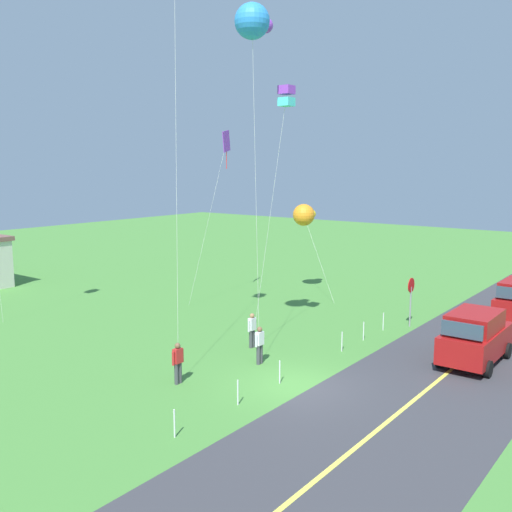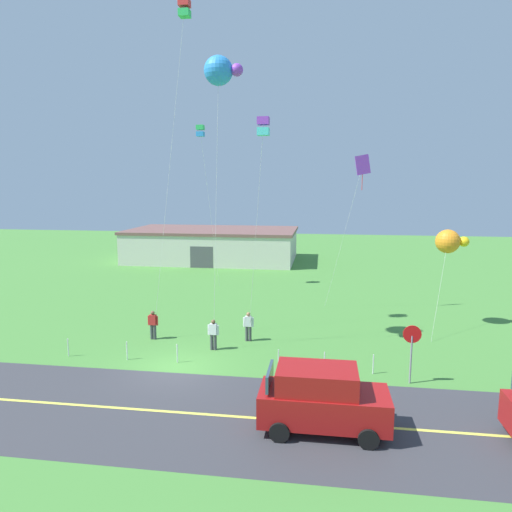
{
  "view_description": "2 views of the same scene",
  "coord_description": "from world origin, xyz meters",
  "views": [
    {
      "loc": [
        -17.37,
        -11.28,
        8.15
      ],
      "look_at": [
        2.49,
        3.86,
        4.28
      ],
      "focal_mm": 40.5,
      "sensor_mm": 36.0,
      "label": 1
    },
    {
      "loc": [
        6.56,
        -19.46,
        8.39
      ],
      "look_at": [
        3.08,
        4.39,
        4.65
      ],
      "focal_mm": 32.35,
      "sensor_mm": 36.0,
      "label": 2
    }
  ],
  "objects": [
    {
      "name": "kite_orange_near",
      "position": [
        8.93,
        11.0,
        9.45
      ],
      "size": [
        2.71,
        1.36,
        10.31
      ],
      "color": "silver",
      "rests_on": "ground"
    },
    {
      "name": "fence_post_3",
      "position": [
        4.66,
        0.7,
        0.45
      ],
      "size": [
        0.05,
        0.05,
        0.9
      ],
      "primitive_type": "cylinder",
      "color": "silver",
      "rests_on": "ground"
    },
    {
      "name": "fence_post_5",
      "position": [
        8.92,
        0.7,
        0.45
      ],
      "size": [
        0.05,
        0.05,
        0.9
      ],
      "primitive_type": "cylinder",
      "color": "silver",
      "rests_on": "ground"
    },
    {
      "name": "asphalt_road",
      "position": [
        0.0,
        -4.0,
        0.0
      ],
      "size": [
        120.0,
        7.0,
        0.0
      ],
      "primitive_type": "cube",
      "color": "#38383D",
      "rests_on": "ground"
    },
    {
      "name": "warehouse_distant",
      "position": [
        -5.58,
        30.4,
        1.75
      ],
      "size": [
        18.36,
        10.2,
        3.5
      ],
      "color": "beige",
      "rests_on": "ground"
    },
    {
      "name": "car_suv_foreground",
      "position": [
        6.64,
        -4.47,
        1.15
      ],
      "size": [
        4.4,
        2.12,
        2.24
      ],
      "color": "maroon",
      "rests_on": "ground"
    },
    {
      "name": "fence_post_1",
      "position": [
        -2.69,
        0.7,
        0.45
      ],
      "size": [
        0.05,
        0.05,
        0.9
      ],
      "primitive_type": "cylinder",
      "color": "silver",
      "rests_on": "ground"
    },
    {
      "name": "fence_post_0",
      "position": [
        -5.74,
        0.7,
        0.45
      ],
      "size": [
        0.05,
        0.05,
        0.9
      ],
      "primitive_type": "cylinder",
      "color": "silver",
      "rests_on": "ground"
    },
    {
      "name": "ground_plane",
      "position": [
        0.0,
        0.0,
        -0.05
      ],
      "size": [
        120.0,
        120.0,
        0.1
      ],
      "primitive_type": "cube",
      "color": "#478438"
    },
    {
      "name": "fence_post_2",
      "position": [
        -0.17,
        0.7,
        0.45
      ],
      "size": [
        0.05,
        0.05,
        0.9
      ],
      "primitive_type": "cylinder",
      "color": "silver",
      "rests_on": "ground"
    },
    {
      "name": "person_adult_companion",
      "position": [
        -2.52,
        3.76,
        0.86
      ],
      "size": [
        0.58,
        0.22,
        1.6
      ],
      "rotation": [
        0.0,
        0.0,
        3.79
      ],
      "color": "#3F3F47",
      "rests_on": "ground"
    },
    {
      "name": "kite_yellow_high",
      "position": [
        3.62,
        3.09,
        11.11
      ],
      "size": [
        1.23,
        1.44,
        11.58
      ],
      "color": "silver",
      "rests_on": "ground"
    },
    {
      "name": "person_adult_near",
      "position": [
        1.13,
        2.63,
        0.86
      ],
      "size": [
        0.58,
        0.22,
        1.6
      ],
      "rotation": [
        0.0,
        0.0,
        4.51
      ],
      "color": "#3F3F47",
      "rests_on": "ground"
    },
    {
      "name": "kite_red_low",
      "position": [
        1.49,
        3.24,
        13.8
      ],
      "size": [
        1.9,
        1.4,
        14.5
      ],
      "color": "silver",
      "rests_on": "ground"
    },
    {
      "name": "kite_green_far",
      "position": [
        13.86,
        8.63,
        5.1
      ],
      "size": [
        2.53,
        3.81,
        5.81
      ],
      "color": "silver",
      "rests_on": "ground"
    },
    {
      "name": "kite_pink_drift",
      "position": [
        -3.04,
        16.33,
        12.47
      ],
      "size": [
        1.41,
        1.33,
        12.95
      ],
      "color": "silver",
      "rests_on": "ground"
    },
    {
      "name": "fence_post_4",
      "position": [
        6.76,
        0.7,
        0.45
      ],
      "size": [
        0.05,
        0.05,
        0.9
      ],
      "primitive_type": "cylinder",
      "color": "silver",
      "rests_on": "ground"
    },
    {
      "name": "person_child_watcher",
      "position": [
        2.68,
        4.23,
        0.86
      ],
      "size": [
        0.58,
        0.22,
        1.6
      ],
      "rotation": [
        0.0,
        0.0,
        0.64
      ],
      "color": "#3F3F47",
      "rests_on": "ground"
    },
    {
      "name": "road_centre_stripe",
      "position": [
        0.0,
        -4.0,
        0.01
      ],
      "size": [
        120.0,
        0.16,
        0.0
      ],
      "primitive_type": "cube",
      "color": "#E5E04C",
      "rests_on": "asphalt_road"
    },
    {
      "name": "kite_blue_mid",
      "position": [
        -0.79,
        5.21,
        17.31
      ],
      "size": [
        2.02,
        1.75,
        17.84
      ],
      "color": "silver",
      "rests_on": "ground"
    },
    {
      "name": "stop_sign",
      "position": [
        10.37,
        -0.1,
        1.8
      ],
      "size": [
        0.76,
        0.08,
        2.56
      ],
      "color": "gray",
      "rests_on": "ground"
    }
  ]
}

